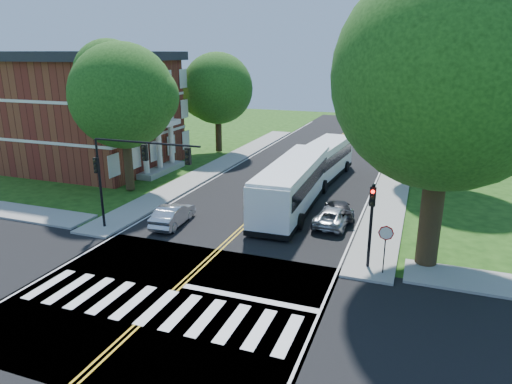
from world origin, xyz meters
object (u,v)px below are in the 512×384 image
at_px(hatchback, 173,215).
at_px(dark_sedan, 339,209).
at_px(signal_nw, 130,165).
at_px(bus_follow, 321,162).
at_px(signal_ne, 371,215).
at_px(suv, 334,216).
at_px(bus_lead, 294,184).

relative_size(hatchback, dark_sedan, 1.08).
distance_m(signal_nw, bus_follow, 18.13).
height_order(signal_nw, signal_ne, signal_nw).
bearing_deg(suv, signal_nw, 30.92).
bearing_deg(dark_sedan, signal_ne, 92.65).
bearing_deg(bus_lead, hatchback, 41.86).
distance_m(signal_nw, dark_sedan, 13.95).
bearing_deg(signal_nw, signal_ne, 0.05).
height_order(signal_ne, bus_follow, signal_ne).
xyz_separation_m(bus_lead, suv, (3.41, -2.40, -1.19)).
xyz_separation_m(signal_ne, bus_follow, (-6.02, 16.01, -1.30)).
distance_m(signal_nw, signal_ne, 14.13).
bearing_deg(bus_lead, bus_follow, -93.16).
xyz_separation_m(signal_nw, bus_lead, (7.81, 8.09, -2.58)).
distance_m(suv, dark_sedan, 1.63).
xyz_separation_m(hatchback, dark_sedan, (9.79, 5.24, -0.12)).
height_order(hatchback, dark_sedan, hatchback).
distance_m(bus_follow, hatchback, 15.44).
bearing_deg(bus_lead, suv, 143.39).
height_order(signal_nw, bus_follow, signal_nw).
xyz_separation_m(signal_ne, suv, (-2.84, 5.69, -2.35)).
bearing_deg(suv, dark_sedan, -86.89).
height_order(bus_lead, bus_follow, bus_lead).
xyz_separation_m(bus_lead, dark_sedan, (3.43, -0.77, -1.23)).
bearing_deg(bus_lead, signal_ne, 126.20).
bearing_deg(hatchback, signal_nw, 50.11).
bearing_deg(bus_follow, bus_lead, 92.79).
distance_m(signal_ne, hatchback, 12.97).
bearing_deg(bus_follow, signal_ne, 115.04).
xyz_separation_m(bus_follow, suv, (3.18, -10.33, -1.06)).
relative_size(bus_lead, dark_sedan, 3.41).
distance_m(hatchback, dark_sedan, 11.10).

